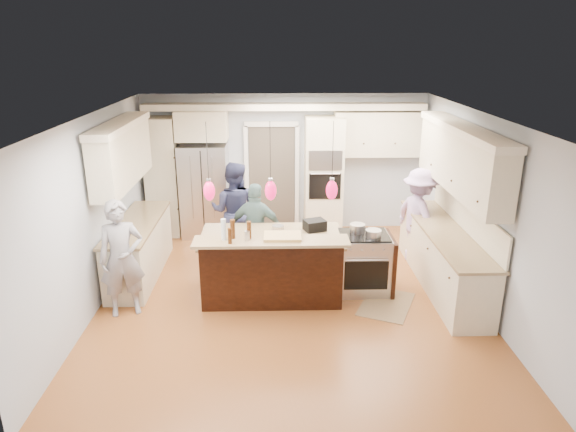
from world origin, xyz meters
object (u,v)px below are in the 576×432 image
at_px(person_bar_end, 122,259).
at_px(person_far_left, 234,211).
at_px(kitchen_island, 272,264).
at_px(island_range, 365,263).
at_px(refrigerator, 205,190).

height_order(person_bar_end, person_far_left, person_far_left).
distance_m(kitchen_island, island_range, 1.41).
bearing_deg(refrigerator, kitchen_island, -63.08).
height_order(kitchen_island, person_far_left, person_far_left).
bearing_deg(person_far_left, person_bar_end, 65.06).
xyz_separation_m(kitchen_island, person_bar_end, (-2.05, -0.52, 0.34)).
bearing_deg(person_bar_end, kitchen_island, -3.92).
bearing_deg(person_bar_end, island_range, -8.39).
xyz_separation_m(island_range, person_far_left, (-2.06, 1.33, 0.41)).
relative_size(kitchen_island, island_range, 2.28).
xyz_separation_m(island_range, person_bar_end, (-3.46, -0.60, 0.37)).
relative_size(refrigerator, person_bar_end, 1.09).
relative_size(island_range, person_far_left, 0.53).
distance_m(island_range, person_bar_end, 3.53).
distance_m(kitchen_island, person_far_left, 1.59).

